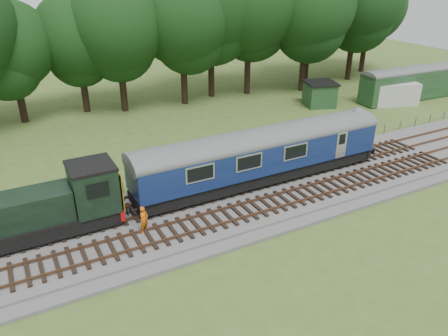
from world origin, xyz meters
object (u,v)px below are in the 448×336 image
dmu_railcar (261,151)px  caravan (394,93)px  shunter_loco (44,210)px  parked_coach (416,81)px  worker (144,220)px

dmu_railcar → caravan: dmu_railcar is taller
dmu_railcar → caravan: (23.18, 9.47, -1.42)m
shunter_loco → caravan: (37.11, 9.47, -0.78)m
dmu_railcar → shunter_loco: bearing=180.0°
parked_coach → caravan: 3.87m
dmu_railcar → worker: bearing=-166.1°
worker → parked_coach: parked_coach is taller
shunter_loco → worker: shunter_loco is taller
caravan → parked_coach: bearing=24.9°
worker → parked_coach: size_ratio=0.11×
shunter_loco → caravan: shunter_loco is taller
caravan → shunter_loco: bearing=-147.8°
worker → parked_coach: 38.06m
parked_coach → caravan: parked_coach is taller
dmu_railcar → caravan: 25.08m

